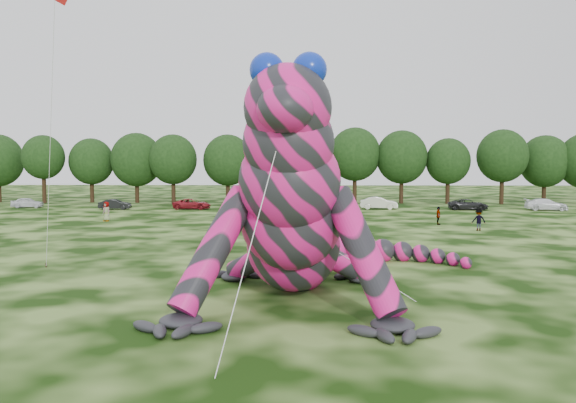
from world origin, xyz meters
The scene contains 27 objects.
ground centered at (0.00, 0.00, 0.00)m, with size 240.00×240.00×0.00m, color #16330A.
inflatable_gecko centered at (0.05, 5.28, 4.81)m, with size 16.20×19.23×9.62m, color #E91A82, non-canonical shape.
flying_kite centered at (-10.96, 6.20, 12.56)m, with size 3.39×4.75×14.48m.
tree_3 centered at (-35.72, 57.07, 4.72)m, with size 5.81×5.23×9.44m, color black, non-canonical shape.
tree_4 centered at (-29.64, 58.71, 4.53)m, with size 6.22×5.60×9.06m, color black, non-canonical shape.
tree_5 centered at (-23.12, 58.44, 4.90)m, with size 7.16×6.44×9.80m, color black, non-canonical shape.
tree_6 centered at (-17.56, 56.68, 4.75)m, with size 6.52×5.86×9.49m, color black, non-canonical shape.
tree_7 centered at (-10.08, 56.80, 4.74)m, with size 6.68×6.01×9.48m, color black, non-canonical shape.
tree_8 centered at (-4.22, 56.99, 4.47)m, with size 6.14×5.53×8.94m, color black, non-canonical shape.
tree_9 centered at (1.06, 57.35, 4.34)m, with size 5.27×4.74×8.68m, color black, non-canonical shape.
tree_10 centered at (7.40, 58.58, 5.25)m, with size 7.09×6.38×10.50m, color black, non-canonical shape.
tree_11 centered at (13.79, 58.20, 5.03)m, with size 7.01×6.31×10.07m, color black, non-canonical shape.
tree_12 centered at (20.01, 57.74, 4.49)m, with size 5.99×5.39×8.97m, color black, non-canonical shape.
tree_13 centered at (27.13, 57.13, 5.06)m, with size 6.83×6.15×10.13m, color black, non-canonical shape.
tree_14 centered at (33.46, 58.72, 4.70)m, with size 6.82×6.14×9.40m, color black, non-canonical shape.
car_0 centered at (-34.25, 49.36, 0.64)m, with size 1.52×3.78×1.29m, color white.
car_1 centered at (-22.36, 46.95, 0.62)m, with size 1.32×3.77×1.24m, color black.
car_2 centered at (-13.20, 47.75, 0.63)m, with size 2.10×4.56×1.27m, color maroon.
car_3 centered at (-4.19, 47.88, 0.63)m, with size 1.76×4.32×1.25m, color silver.
car_4 centered at (0.86, 49.59, 0.67)m, with size 1.58×3.93×1.34m, color #161A54.
car_5 centered at (9.45, 48.51, 0.74)m, with size 1.57×4.51×1.48m, color silver.
car_6 centered at (19.93, 47.67, 0.65)m, with size 2.15×4.66×1.29m, color black.
car_7 centered at (28.99, 47.36, 0.70)m, with size 1.95×4.80×1.39m, color white.
spectator_4 centered at (-18.66, 33.73, 0.94)m, with size 0.92×0.60×1.88m, color gray.
spectator_3 centered at (12.61, 31.51, 0.83)m, with size 0.97×0.40×1.65m, color gray.
spectator_1 centered at (-2.30, 21.78, 0.81)m, with size 0.79×0.62×1.63m, color gray.
spectator_2 centered at (14.93, 27.28, 0.90)m, with size 1.16×0.67×1.80m, color gray.
Camera 1 is at (0.49, -19.57, 5.67)m, focal length 35.00 mm.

